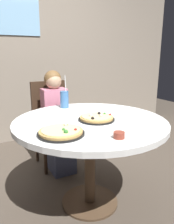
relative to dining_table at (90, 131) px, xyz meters
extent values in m
plane|color=#4C4238|center=(0.00, 0.00, -0.65)|extent=(8.00, 8.00, 0.00)
cube|color=gray|center=(0.00, 1.84, 0.80)|extent=(5.20, 0.12, 2.90)
cube|color=#8CBFE5|center=(-0.20, 1.77, 1.21)|extent=(0.81, 0.02, 0.74)
cylinder|color=white|center=(0.00, 0.00, 0.08)|extent=(1.20, 1.20, 0.04)
cylinder|color=#4C3826|center=(0.00, 0.00, -0.29)|extent=(0.09, 0.09, 0.69)
cylinder|color=#4C3826|center=(0.00, 0.00, -0.64)|extent=(0.48, 0.48, 0.02)
cube|color=#382619|center=(0.00, 0.80, -0.22)|extent=(0.41, 0.41, 0.04)
cube|color=#382619|center=(0.01, 0.98, 0.04)|extent=(0.40, 0.05, 0.52)
cylinder|color=#382619|center=(-0.18, 0.63, -0.45)|extent=(0.04, 0.04, 0.41)
cylinder|color=#382619|center=(0.16, 0.62, -0.45)|extent=(0.04, 0.04, 0.41)
cylinder|color=#382619|center=(-0.16, 0.97, -0.45)|extent=(0.04, 0.04, 0.41)
cylinder|color=#382619|center=(0.18, 0.96, -0.45)|extent=(0.04, 0.04, 0.41)
cube|color=#3F4766|center=(0.00, 0.64, -0.43)|extent=(0.25, 0.33, 0.45)
cube|color=#CC728C|center=(0.00, 0.78, 0.02)|extent=(0.27, 0.17, 0.44)
sphere|color=tan|center=(0.00, 0.78, 0.32)|extent=(0.17, 0.17, 0.17)
sphere|color=brown|center=(0.00, 0.80, 0.34)|extent=(0.18, 0.18, 0.18)
cylinder|color=black|center=(0.04, -0.04, 0.11)|extent=(0.28, 0.28, 0.01)
cylinder|color=tan|center=(0.04, -0.04, 0.12)|extent=(0.26, 0.26, 0.02)
cylinder|color=beige|center=(0.04, -0.04, 0.13)|extent=(0.23, 0.23, 0.01)
sphere|color=black|center=(0.08, 0.00, 0.14)|extent=(0.03, 0.03, 0.03)
sphere|color=beige|center=(0.06, -0.06, 0.14)|extent=(0.03, 0.03, 0.03)
sphere|color=#387F33|center=(0.12, -0.02, 0.14)|extent=(0.02, 0.02, 0.02)
sphere|color=black|center=(-0.03, -0.09, 0.14)|extent=(0.03, 0.03, 0.03)
sphere|color=beige|center=(-0.01, -0.02, 0.14)|extent=(0.03, 0.03, 0.03)
sphere|color=#B2231E|center=(0.14, -0.07, 0.14)|extent=(0.02, 0.02, 0.02)
sphere|color=beige|center=(-0.02, -0.08, 0.14)|extent=(0.02, 0.02, 0.02)
cylinder|color=black|center=(-0.33, -0.20, 0.11)|extent=(0.31, 0.31, 0.01)
cylinder|color=tan|center=(-0.33, -0.20, 0.12)|extent=(0.28, 0.28, 0.02)
cylinder|color=beige|center=(-0.33, -0.20, 0.13)|extent=(0.25, 0.25, 0.01)
sphere|color=#387F33|center=(-0.27, -0.14, 0.14)|extent=(0.02, 0.02, 0.02)
sphere|color=#B2231E|center=(-0.25, -0.25, 0.14)|extent=(0.02, 0.02, 0.02)
sphere|color=beige|center=(-0.27, -0.14, 0.14)|extent=(0.03, 0.03, 0.03)
sphere|color=#387F33|center=(-0.33, -0.27, 0.14)|extent=(0.03, 0.03, 0.03)
sphere|color=#387F33|center=(-0.32, -0.22, 0.14)|extent=(0.02, 0.02, 0.02)
cylinder|color=#3F72B2|center=(-0.02, 0.46, 0.18)|extent=(0.08, 0.08, 0.16)
cylinder|color=white|center=(0.00, 0.46, 0.30)|extent=(0.01, 0.04, 0.22)
cylinder|color=brown|center=(-0.04, -0.43, 0.12)|extent=(0.07, 0.07, 0.04)
cylinder|color=white|center=(0.15, 0.39, 0.10)|extent=(0.18, 0.18, 0.01)
camera|label=1|loc=(-0.84, -1.45, 0.60)|focal=35.77mm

